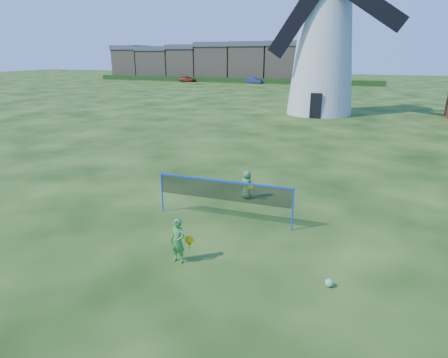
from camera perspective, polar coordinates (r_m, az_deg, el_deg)
ground at (r=13.92m, az=-1.47°, el=-6.40°), size 220.00×220.00×0.00m
windmill at (r=39.85m, az=14.81°, el=19.14°), size 14.06×6.41×19.41m
badminton_net at (r=13.57m, az=-0.05°, el=-1.85°), size 5.05×0.05×1.55m
player_girl at (r=11.16m, az=-6.95°, el=-9.26°), size 0.70×0.42×1.36m
player_boy at (r=15.90m, az=3.48°, el=-0.86°), size 0.69×0.50×1.20m
play_ball at (r=10.67m, az=15.57°, el=-14.84°), size 0.22×0.22×0.22m
terraced_houses at (r=89.22m, az=-0.68°, el=17.20°), size 51.83×8.40×8.30m
hedge at (r=82.37m, az=0.58°, el=14.69°), size 62.00×0.80×1.00m
car_left at (r=84.42m, az=-5.56°, el=14.77°), size 3.55×1.43×1.21m
car_right at (r=80.20m, az=4.58°, el=14.58°), size 3.65×1.85×1.15m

